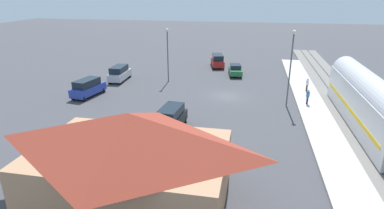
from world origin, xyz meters
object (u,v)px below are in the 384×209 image
object	(u,v)px
suv_blue	(88,87)
light_pole_near_platform	(291,60)
pedestrian_on_platform	(307,84)
light_pole_lot_center	(168,49)
station_building	(130,155)
suv_silver	(119,73)
sedan_green	(235,70)
suv_red	(217,60)
pedestrian_waiting_far	(308,96)
suv_black	(171,118)

from	to	relation	value
suv_blue	light_pole_near_platform	distance (m)	24.76
pedestrian_on_platform	light_pole_lot_center	size ratio (longest dim) A/B	0.22
station_building	light_pole_near_platform	size ratio (longest dim) A/B	1.46
suv_silver	station_building	bearing A→B (deg)	115.00
pedestrian_on_platform	sedan_green	xyz separation A→B (m)	(9.74, -7.54, -0.40)
sedan_green	suv_blue	bearing A→B (deg)	38.69
light_pole_lot_center	suv_blue	bearing A→B (deg)	46.19
suv_blue	light_pole_near_platform	xyz separation A→B (m)	(-24.37, -1.08, 4.22)
suv_red	pedestrian_waiting_far	bearing A→B (deg)	125.03
suv_blue	sedan_green	bearing A→B (deg)	-141.31
station_building	light_pole_lot_center	distance (m)	27.61
suv_red	sedan_green	xyz separation A→B (m)	(-3.44, 5.16, -0.27)
station_building	light_pole_near_platform	world-z (taller)	light_pole_near_platform
suv_red	suv_silver	size ratio (longest dim) A/B	1.05
station_building	suv_blue	size ratio (longest dim) A/B	2.44
pedestrian_on_platform	sedan_green	distance (m)	12.33
suv_silver	light_pole_lot_center	bearing A→B (deg)	-172.49
light_pole_near_platform	light_pole_lot_center	xyz separation A→B (m)	(16.19, -7.45, -0.55)
pedestrian_waiting_far	suv_black	bearing A→B (deg)	33.60
suv_silver	suv_blue	distance (m)	7.64
light_pole_lot_center	light_pole_near_platform	bearing A→B (deg)	155.30
pedestrian_waiting_far	suv_silver	size ratio (longest dim) A/B	0.34
suv_red	suv_black	size ratio (longest dim) A/B	1.03
pedestrian_on_platform	sedan_green	size ratio (longest dim) A/B	0.36
station_building	suv_red	bearing A→B (deg)	-91.49
light_pole_lot_center	station_building	bearing A→B (deg)	100.43
sedan_green	suv_silver	xyz separation A→B (m)	(16.61, 6.51, 0.27)
sedan_green	light_pole_lot_center	size ratio (longest dim) A/B	0.62
pedestrian_on_platform	suv_red	xyz separation A→B (m)	(13.18, -12.71, -0.13)
station_building	light_pole_lot_center	world-z (taller)	light_pole_lot_center
pedestrian_waiting_far	suv_silver	bearing A→B (deg)	-13.54
sedan_green	light_pole_lot_center	bearing A→B (deg)	30.56
suv_black	suv_red	bearing A→B (deg)	-92.78
suv_silver	light_pole_lot_center	world-z (taller)	light_pole_lot_center
suv_red	light_pole_near_platform	size ratio (longest dim) A/B	0.60
suv_black	suv_blue	xyz separation A→B (m)	(12.84, -7.79, 0.00)
pedestrian_waiting_far	suv_blue	world-z (taller)	suv_blue
light_pole_lot_center	suv_black	bearing A→B (deg)	105.93
station_building	sedan_green	bearing A→B (deg)	-97.71
suv_red	suv_black	distance (m)	27.07
suv_silver	pedestrian_on_platform	bearing A→B (deg)	177.74
sedan_green	light_pole_near_platform	world-z (taller)	light_pole_near_platform
pedestrian_on_platform	pedestrian_waiting_far	distance (m)	5.19
pedestrian_waiting_far	light_pole_lot_center	distance (m)	20.13
pedestrian_on_platform	suv_black	xyz separation A→B (m)	(14.49, 14.33, -0.13)
light_pole_near_platform	light_pole_lot_center	bearing A→B (deg)	-24.70
light_pole_lot_center	pedestrian_waiting_far	bearing A→B (deg)	158.90
sedan_green	suv_blue	size ratio (longest dim) A/B	0.91
station_building	light_pole_near_platform	xyz separation A→B (m)	(-11.20, -19.65, 2.32)
suv_blue	suv_red	bearing A→B (deg)	-126.32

